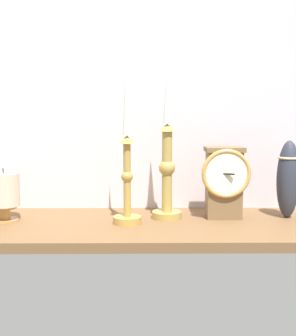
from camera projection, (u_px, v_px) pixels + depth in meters
The scene contains 7 objects.
ground_plane at pixel (150, 227), 117.25cm from camera, with size 100.00×36.00×2.40cm, color brown.
back_wall at pixel (149, 95), 131.30cm from camera, with size 120.00×2.00×65.00cm, color silver.
mantel_clock at pixel (224, 181), 120.74cm from camera, with size 12.71×8.46×18.82cm.
candlestick_tall_left at pixel (167, 166), 120.02cm from camera, with size 7.80×7.80×39.33cm.
candlestick_tall_center at pixel (127, 164), 114.39cm from camera, with size 7.13×7.13×42.45cm.
pillar_candle_front at pixel (4, 193), 118.27cm from camera, with size 7.98×7.98×13.60cm.
tall_ceramic_vase at pixel (288, 179), 121.26cm from camera, with size 6.00×6.00×20.53cm.
Camera 1 is at (-1.63, -114.36, 28.73)cm, focal length 49.30 mm.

